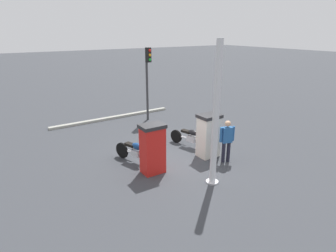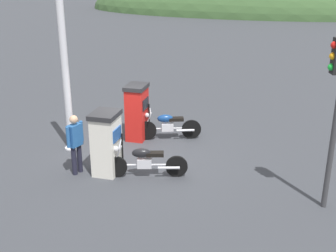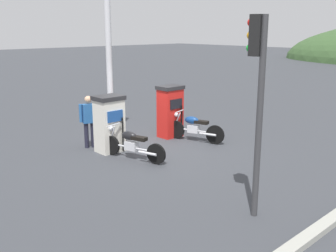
# 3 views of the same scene
# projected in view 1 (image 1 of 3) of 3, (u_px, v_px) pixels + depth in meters

# --- Properties ---
(ground_plane) EXTENTS (120.00, 120.00, 0.00)m
(ground_plane) POSITION_uv_depth(u_px,v_px,m) (175.00, 159.00, 10.65)
(ground_plane) COLOR #383A3F
(fuel_pump_near) EXTENTS (0.69, 0.81, 1.66)m
(fuel_pump_near) POSITION_uv_depth(u_px,v_px,m) (208.00, 135.00, 10.65)
(fuel_pump_near) COLOR silver
(fuel_pump_near) RESTS_ON ground
(fuel_pump_far) EXTENTS (0.64, 0.81, 1.71)m
(fuel_pump_far) POSITION_uv_depth(u_px,v_px,m) (153.00, 149.00, 9.40)
(fuel_pump_far) COLOR red
(fuel_pump_far) RESTS_ON ground
(motorcycle_near_pump) EXTENTS (2.04, 0.77, 0.92)m
(motorcycle_near_pump) POSITION_uv_depth(u_px,v_px,m) (191.00, 137.00, 11.57)
(motorcycle_near_pump) COLOR black
(motorcycle_near_pump) RESTS_ON ground
(motorcycle_far_pump) EXTENTS (1.89, 0.81, 0.94)m
(motorcycle_far_pump) POSITION_uv_depth(u_px,v_px,m) (136.00, 151.00, 10.18)
(motorcycle_far_pump) COLOR black
(motorcycle_far_pump) RESTS_ON ground
(attendant_person) EXTENTS (0.30, 0.57, 1.58)m
(attendant_person) POSITION_uv_depth(u_px,v_px,m) (227.00, 139.00, 10.14)
(attendant_person) COLOR #1E1E2D
(attendant_person) RESTS_ON ground
(roadside_traffic_light) EXTENTS (0.40, 0.29, 3.77)m
(roadside_traffic_light) POSITION_uv_depth(u_px,v_px,m) (148.00, 72.00, 14.44)
(roadside_traffic_light) COLOR #38383A
(roadside_traffic_light) RESTS_ON ground
(canopy_support_pole) EXTENTS (0.40, 0.40, 4.41)m
(canopy_support_pole) POSITION_uv_depth(u_px,v_px,m) (216.00, 119.00, 8.34)
(canopy_support_pole) COLOR silver
(canopy_support_pole) RESTS_ON ground
(road_edge_kerb) EXTENTS (0.34, 6.69, 0.12)m
(road_edge_kerb) POSITION_uv_depth(u_px,v_px,m) (113.00, 118.00, 15.44)
(road_edge_kerb) COLOR #9E9E93
(road_edge_kerb) RESTS_ON ground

